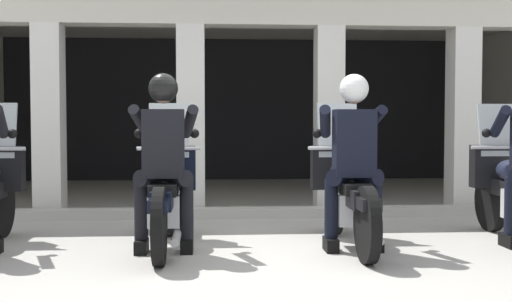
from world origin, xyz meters
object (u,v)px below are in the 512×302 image
at_px(motorcycle_center_right, 347,192).
at_px(police_officer_center_right, 353,147).
at_px(police_officer_center_left, 164,147).
at_px(motorcycle_center_left, 166,193).

bearing_deg(motorcycle_center_right, police_officer_center_right, -92.66).
relative_size(police_officer_center_left, motorcycle_center_right, 0.78).
relative_size(motorcycle_center_left, police_officer_center_left, 1.29).
height_order(motorcycle_center_right, police_officer_center_right, police_officer_center_right).
bearing_deg(police_officer_center_right, motorcycle_center_left, 166.83).
bearing_deg(motorcycle_center_left, motorcycle_center_right, -13.57).
height_order(motorcycle_center_left, police_officer_center_left, police_officer_center_left).
xyz_separation_m(motorcycle_center_left, motorcycle_center_right, (1.69, -0.04, 0.00)).
distance_m(motorcycle_center_left, police_officer_center_right, 1.77).
xyz_separation_m(motorcycle_center_left, police_officer_center_left, (-0.00, -0.28, 0.44)).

